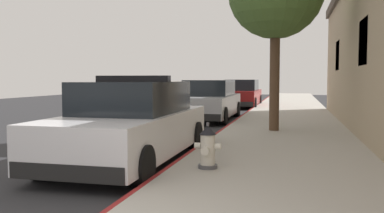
{
  "coord_description": "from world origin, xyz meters",
  "views": [
    {
      "loc": [
        1.99,
        -2.88,
        1.62
      ],
      "look_at": [
        -0.22,
        6.1,
        1.0
      ],
      "focal_mm": 39.0,
      "sensor_mm": 36.0,
      "label": 1
    }
  ],
  "objects_px": {
    "police_cruiser": "(132,124)",
    "parked_car_silver_ahead": "(209,101)",
    "fire_hydrant": "(208,147)",
    "parked_car_dark_far": "(242,94)"
  },
  "relations": [
    {
      "from": "police_cruiser",
      "to": "parked_car_silver_ahead",
      "type": "relative_size",
      "value": 1.0
    },
    {
      "from": "parked_car_silver_ahead",
      "to": "fire_hydrant",
      "type": "distance_m",
      "value": 9.53
    },
    {
      "from": "parked_car_dark_far",
      "to": "fire_hydrant",
      "type": "xyz_separation_m",
      "value": [
        1.52,
        -16.93,
        -0.25
      ]
    },
    {
      "from": "parked_car_silver_ahead",
      "to": "fire_hydrant",
      "type": "relative_size",
      "value": 6.37
    },
    {
      "from": "parked_car_dark_far",
      "to": "parked_car_silver_ahead",
      "type": "bearing_deg",
      "value": -92.61
    },
    {
      "from": "police_cruiser",
      "to": "parked_car_silver_ahead",
      "type": "xyz_separation_m",
      "value": [
        -0.19,
        8.48,
        -0.0
      ]
    },
    {
      "from": "parked_car_silver_ahead",
      "to": "fire_hydrant",
      "type": "xyz_separation_m",
      "value": [
        1.86,
        -9.35,
        -0.25
      ]
    },
    {
      "from": "police_cruiser",
      "to": "fire_hydrant",
      "type": "bearing_deg",
      "value": -27.32
    },
    {
      "from": "parked_car_silver_ahead",
      "to": "parked_car_dark_far",
      "type": "xyz_separation_m",
      "value": [
        0.35,
        7.59,
        0.0
      ]
    },
    {
      "from": "parked_car_dark_far",
      "to": "fire_hydrant",
      "type": "bearing_deg",
      "value": -84.87
    }
  ]
}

